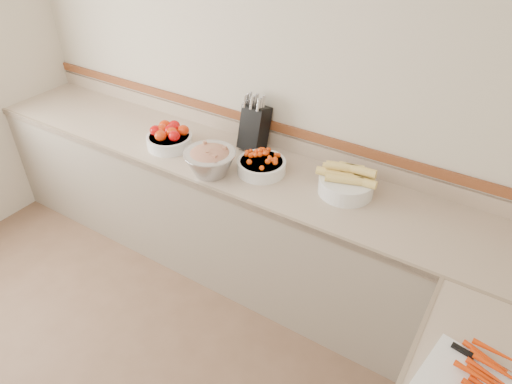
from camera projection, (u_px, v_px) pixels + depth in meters
The scene contains 7 objects.
back_wall at pixel (264, 86), 2.90m from camera, with size 4.00×4.00×0.00m, color beige.
counter_back at pixel (239, 217), 3.16m from camera, with size 4.00×0.65×1.08m.
knife_block at pixel (254, 127), 2.97m from camera, with size 0.17×0.20×0.39m.
tomato_bowl at pixel (169, 137), 3.04m from camera, with size 0.31×0.31×0.15m.
cherry_tomato_bowl at pixel (262, 164), 2.79m from camera, with size 0.30×0.30×0.17m.
corn_bowl at pixel (347, 182), 2.60m from camera, with size 0.35×0.32×0.19m.
rhubarb_bowl at pixel (210, 160), 2.75m from camera, with size 0.32×0.32×0.18m.
Camera 1 is at (1.43, -0.35, 2.43)m, focal length 32.00 mm.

